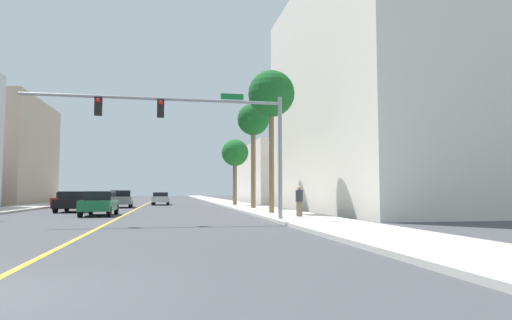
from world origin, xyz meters
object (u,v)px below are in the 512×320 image
(palm_mid, at_px, (253,122))
(car_black, at_px, (74,201))
(traffic_signal_mast, at_px, (200,123))
(car_green, at_px, (100,203))
(palm_far, at_px, (235,154))
(palm_near, at_px, (271,95))
(car_silver, at_px, (161,198))
(car_gray, at_px, (121,199))
(pedestrian, at_px, (299,201))
(car_red, at_px, (69,200))

(palm_mid, relative_size, car_black, 2.11)
(traffic_signal_mast, distance_m, car_green, 9.84)
(palm_far, bearing_deg, car_green, -125.48)
(palm_near, relative_size, palm_mid, 1.06)
(palm_mid, xyz_separation_m, palm_far, (-0.36, 7.87, -1.94))
(palm_mid, height_order, car_silver, palm_mid)
(palm_mid, xyz_separation_m, car_gray, (-10.82, 6.58, -6.28))
(palm_near, xyz_separation_m, car_green, (-10.32, 1.32, -6.71))
(traffic_signal_mast, xyz_separation_m, pedestrian, (5.29, 1.56, -3.72))
(car_green, height_order, pedestrian, pedestrian)
(palm_mid, relative_size, car_red, 1.82)
(palm_mid, bearing_deg, traffic_signal_mast, -110.43)
(car_green, relative_size, pedestrian, 2.71)
(palm_near, xyz_separation_m, palm_far, (-0.04, 15.75, -2.35))
(palm_far, height_order, pedestrian, palm_far)
(car_gray, bearing_deg, traffic_signal_mast, -76.86)
(car_green, distance_m, car_gray, 13.13)
(car_red, bearing_deg, car_gray, -179.27)
(palm_near, height_order, car_green, palm_near)
(palm_near, distance_m, car_green, 12.38)
(car_red, distance_m, car_silver, 10.55)
(palm_mid, bearing_deg, pedestrian, -89.11)
(palm_near, bearing_deg, car_silver, 108.33)
(car_black, distance_m, car_silver, 16.30)
(traffic_signal_mast, relative_size, car_black, 3.00)
(car_red, bearing_deg, traffic_signal_mast, 118.55)
(traffic_signal_mast, relative_size, pedestrian, 7.50)
(car_silver, bearing_deg, car_red, -135.99)
(palm_mid, distance_m, palm_far, 8.12)
(palm_mid, distance_m, car_gray, 14.14)
(palm_mid, bearing_deg, car_gray, 148.70)
(car_black, relative_size, car_green, 0.92)
(palm_far, relative_size, car_black, 1.61)
(car_black, xyz_separation_m, car_green, (2.50, -5.16, 0.01))
(palm_near, distance_m, car_black, 15.86)
(car_gray, xyz_separation_m, pedestrian, (11.01, -18.72, 0.16))
(car_silver, bearing_deg, traffic_signal_mast, -84.19)
(palm_near, distance_m, palm_far, 15.92)
(palm_near, xyz_separation_m, car_black, (-12.82, 6.48, -6.73))
(palm_mid, relative_size, car_green, 1.95)
(car_gray, bearing_deg, car_green, -91.82)
(car_black, bearing_deg, palm_mid, 8.20)
(car_black, bearing_deg, palm_far, 38.09)
(car_black, xyz_separation_m, pedestrian, (13.32, -10.74, 0.19))
(palm_near, relative_size, pedestrian, 5.60)
(car_gray, bearing_deg, car_silver, 63.24)
(car_red, bearing_deg, pedestrian, 131.45)
(pedestrian, bearing_deg, car_red, 150.05)
(palm_far, xyz_separation_m, car_green, (-10.28, -14.42, -4.36))
(palm_near, distance_m, car_silver, 23.93)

